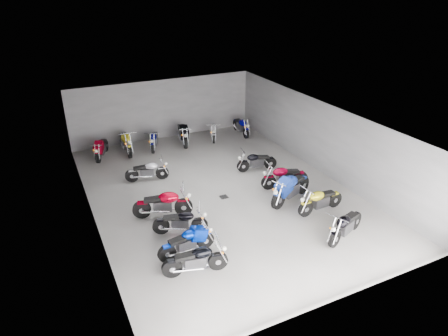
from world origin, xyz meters
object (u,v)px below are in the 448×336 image
at_px(motorcycle_left_a, 196,260).
at_px(motorcycle_back_d, 183,133).
at_px(motorcycle_left_f, 147,171).
at_px(motorcycle_back_b, 126,142).
at_px(motorcycle_right_e, 256,161).
at_px(motorcycle_back_c, 154,140).
at_px(motorcycle_back_e, 213,131).
at_px(motorcycle_left_c, 181,222).
at_px(motorcycle_back_f, 241,126).
at_px(drain_grate, 224,197).
at_px(motorcycle_left_b, 187,242).
at_px(motorcycle_right_c, 291,188).
at_px(motorcycle_back_a, 101,148).
at_px(motorcycle_right_a, 346,225).
at_px(motorcycle_right_d, 284,176).
at_px(motorcycle_right_b, 320,200).
at_px(motorcycle_left_d, 163,204).

bearing_deg(motorcycle_left_a, motorcycle_back_d, 173.72).
bearing_deg(motorcycle_left_f, motorcycle_back_b, -164.96).
distance_m(motorcycle_right_e, motorcycle_back_b, 6.78).
distance_m(motorcycle_back_c, motorcycle_back_e, 3.31).
relative_size(motorcycle_left_f, motorcycle_back_d, 0.80).
bearing_deg(motorcycle_left_c, motorcycle_right_e, 146.64).
distance_m(motorcycle_left_f, motorcycle_back_c, 3.64).
bearing_deg(motorcycle_left_c, motorcycle_back_f, 163.12).
xyz_separation_m(drain_grate, motorcycle_left_b, (-2.64, -2.82, 0.46)).
height_order(drain_grate, motorcycle_left_c, motorcycle_left_c).
height_order(motorcycle_right_c, motorcycle_back_b, motorcycle_right_c).
bearing_deg(motorcycle_left_c, motorcycle_left_a, 14.77).
distance_m(motorcycle_right_c, motorcycle_back_a, 9.64).
xyz_separation_m(motorcycle_left_b, motorcycle_right_e, (5.06, 4.42, -0.01)).
bearing_deg(motorcycle_right_a, motorcycle_back_b, 3.77).
relative_size(motorcycle_left_b, motorcycle_back_f, 0.94).
distance_m(motorcycle_back_b, motorcycle_back_d, 3.02).
height_order(drain_grate, motorcycle_back_d, motorcycle_back_d).
bearing_deg(motorcycle_right_d, motorcycle_right_c, 168.78).
relative_size(motorcycle_right_b, motorcycle_back_b, 0.87).
relative_size(motorcycle_left_a, motorcycle_left_b, 1.02).
bearing_deg(motorcycle_right_a, motorcycle_left_a, 63.22).
distance_m(motorcycle_back_a, motorcycle_back_f, 7.70).
xyz_separation_m(motorcycle_left_d, motorcycle_back_a, (-1.08, 6.52, -0.04)).
xyz_separation_m(motorcycle_left_f, motorcycle_back_a, (-1.35, 3.42, 0.04)).
distance_m(motorcycle_right_c, motorcycle_right_e, 3.01).
height_order(motorcycle_left_f, motorcycle_right_c, motorcycle_right_c).
distance_m(motorcycle_right_e, motorcycle_back_e, 4.47).
bearing_deg(motorcycle_right_b, motorcycle_left_c, 76.22).
bearing_deg(motorcycle_left_d, motorcycle_right_a, 70.48).
height_order(motorcycle_left_b, motorcycle_right_d, motorcycle_right_d).
height_order(drain_grate, motorcycle_right_e, motorcycle_right_e).
distance_m(motorcycle_left_b, motorcycle_back_d, 9.61).
relative_size(motorcycle_left_f, motorcycle_back_f, 0.90).
xyz_separation_m(motorcycle_left_a, motorcycle_left_f, (0.38, 6.56, -0.03)).
height_order(motorcycle_left_a, motorcycle_back_d, motorcycle_back_d).
distance_m(motorcycle_left_c, motorcycle_back_b, 7.94).
relative_size(motorcycle_left_f, motorcycle_right_c, 0.81).
bearing_deg(motorcycle_back_a, motorcycle_left_b, 120.54).
xyz_separation_m(motorcycle_left_b, motorcycle_right_d, (5.30, 2.50, 0.03)).
bearing_deg(motorcycle_left_c, motorcycle_left_f, -157.97).
xyz_separation_m(motorcycle_right_b, motorcycle_back_d, (-2.22, 8.80, 0.07)).
height_order(motorcycle_left_b, motorcycle_back_e, motorcycle_left_b).
bearing_deg(motorcycle_right_c, motorcycle_left_a, 94.12).
relative_size(motorcycle_right_b, motorcycle_back_f, 0.99).
height_order(motorcycle_left_d, motorcycle_right_b, motorcycle_left_d).
relative_size(motorcycle_left_c, motorcycle_back_b, 0.77).
relative_size(motorcycle_back_a, motorcycle_back_d, 0.82).
bearing_deg(motorcycle_back_c, motorcycle_left_a, 103.19).
xyz_separation_m(motorcycle_left_a, motorcycle_back_e, (5.00, 9.85, -0.02)).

